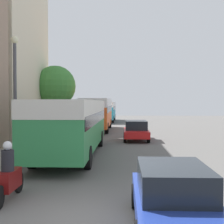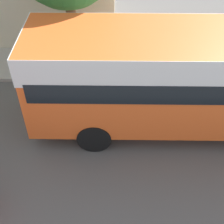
% 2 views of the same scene
% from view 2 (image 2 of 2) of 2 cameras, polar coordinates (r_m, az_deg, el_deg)
% --- Properties ---
extents(bus_following, '(2.55, 9.93, 3.19)m').
position_cam_2_polar(bus_following, '(9.24, 16.20, 7.24)').
color(bus_following, '#EA5B23').
rests_on(bus_following, ground_plane).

